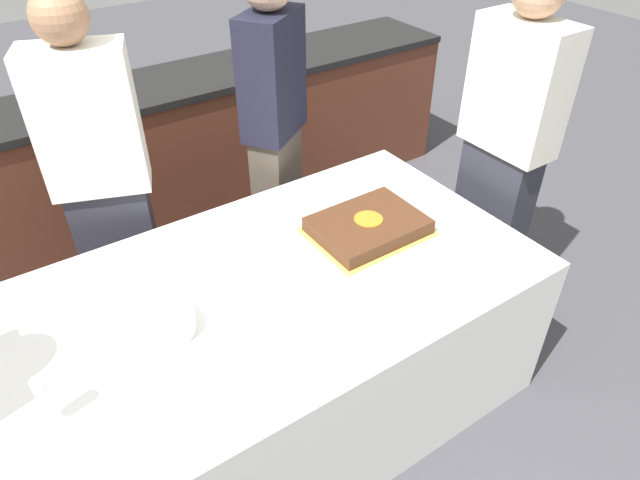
{
  "coord_description": "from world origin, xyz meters",
  "views": [
    {
      "loc": [
        -0.71,
        -1.44,
        2.14
      ],
      "look_at": [
        0.27,
        0.0,
        0.83
      ],
      "focal_mm": 32.0,
      "sensor_mm": 36.0,
      "label": 1
    }
  ],
  "objects_px": {
    "plate_stack": "(163,324)",
    "person_seated_right": "(503,156)",
    "wine_glass": "(45,395)",
    "person_cutting_cake": "(275,131)",
    "person_standing_back": "(104,187)",
    "cake": "(368,226)"
  },
  "relations": [
    {
      "from": "wine_glass",
      "to": "person_standing_back",
      "type": "height_order",
      "value": "person_standing_back"
    },
    {
      "from": "plate_stack",
      "to": "person_cutting_cake",
      "type": "relative_size",
      "value": 0.13
    },
    {
      "from": "person_cutting_cake",
      "to": "person_seated_right",
      "type": "relative_size",
      "value": 0.99
    },
    {
      "from": "wine_glass",
      "to": "person_seated_right",
      "type": "relative_size",
      "value": 0.1
    },
    {
      "from": "person_cutting_cake",
      "to": "person_standing_back",
      "type": "xyz_separation_m",
      "value": [
        -0.84,
        -0.0,
        -0.03
      ]
    },
    {
      "from": "plate_stack",
      "to": "cake",
      "type": "bearing_deg",
      "value": 3.85
    },
    {
      "from": "person_seated_right",
      "to": "person_cutting_cake",
      "type": "bearing_deg",
      "value": -136.67
    },
    {
      "from": "person_seated_right",
      "to": "person_standing_back",
      "type": "xyz_separation_m",
      "value": [
        -1.59,
        0.79,
        -0.01
      ]
    },
    {
      "from": "wine_glass",
      "to": "person_cutting_cake",
      "type": "distance_m",
      "value": 1.63
    },
    {
      "from": "plate_stack",
      "to": "person_seated_right",
      "type": "xyz_separation_m",
      "value": [
        1.67,
        0.02,
        0.12
      ]
    },
    {
      "from": "wine_glass",
      "to": "person_seated_right",
      "type": "bearing_deg",
      "value": 4.85
    },
    {
      "from": "cake",
      "to": "person_seated_right",
      "type": "bearing_deg",
      "value": -3.28
    },
    {
      "from": "plate_stack",
      "to": "person_standing_back",
      "type": "xyz_separation_m",
      "value": [
        0.08,
        0.81,
        0.1
      ]
    },
    {
      "from": "cake",
      "to": "person_cutting_cake",
      "type": "distance_m",
      "value": 0.76
    },
    {
      "from": "person_cutting_cake",
      "to": "person_seated_right",
      "type": "xyz_separation_m",
      "value": [
        0.74,
        -0.79,
        -0.01
      ]
    },
    {
      "from": "plate_stack",
      "to": "person_standing_back",
      "type": "bearing_deg",
      "value": 84.31
    },
    {
      "from": "cake",
      "to": "person_seated_right",
      "type": "xyz_separation_m",
      "value": [
        0.74,
        -0.04,
        0.12
      ]
    },
    {
      "from": "plate_stack",
      "to": "person_seated_right",
      "type": "bearing_deg",
      "value": 0.67
    },
    {
      "from": "plate_stack",
      "to": "person_seated_right",
      "type": "relative_size",
      "value": 0.13
    },
    {
      "from": "person_standing_back",
      "to": "person_seated_right",
      "type": "bearing_deg",
      "value": 174.37
    },
    {
      "from": "plate_stack",
      "to": "wine_glass",
      "type": "relative_size",
      "value": 1.24
    },
    {
      "from": "wine_glass",
      "to": "person_standing_back",
      "type": "bearing_deg",
      "value": 63.77
    }
  ]
}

